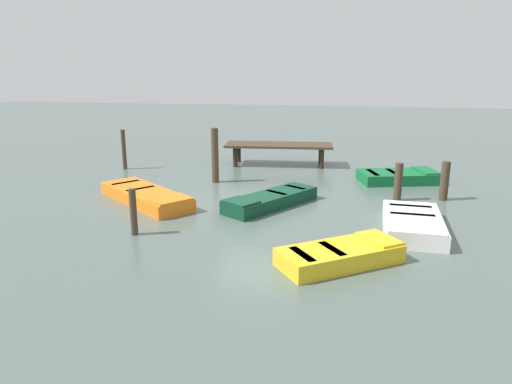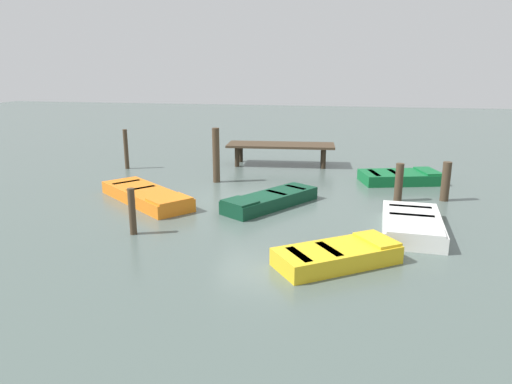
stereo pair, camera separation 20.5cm
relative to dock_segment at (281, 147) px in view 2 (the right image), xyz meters
The scene contains 12 objects.
ground_plane 6.17m from the dock_segment, 88.60° to the right, with size 80.00×80.00×0.00m, color #4C5B56.
dock_segment is the anchor object (origin of this frame).
rowboat_orange 7.57m from the dock_segment, 116.36° to the right, with size 3.93×3.49×0.46m.
rowboat_green 5.50m from the dock_segment, 25.39° to the right, with size 3.13×2.21×0.46m.
rowboat_white 9.35m from the dock_segment, 59.33° to the right, with size 1.66×3.10×0.46m.
rowboat_dark_green 6.52m from the dock_segment, 84.02° to the right, with size 2.72×3.44×0.46m.
rowboat_yellow 10.97m from the dock_segment, 74.55° to the right, with size 2.91×2.54×0.46m.
mooring_piling_center 6.70m from the dock_segment, 161.68° to the right, with size 0.18×0.18×1.69m, color #423323.
mooring_piling_far_left 9.97m from the dock_segment, 103.87° to the right, with size 0.18×0.18×1.24m, color #423323.
mooring_piling_near_right 4.14m from the dock_segment, 117.23° to the right, with size 0.27×0.27×2.06m, color #423323.
mooring_piling_near_left 7.70m from the dock_segment, 37.08° to the right, with size 0.27×0.27×1.29m, color #423323.
mooring_piling_far_right 6.82m from the dock_segment, 46.99° to the right, with size 0.26×0.26×1.25m, color #423323.
Camera 2 is at (2.96, -14.27, 4.23)m, focal length 32.94 mm.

